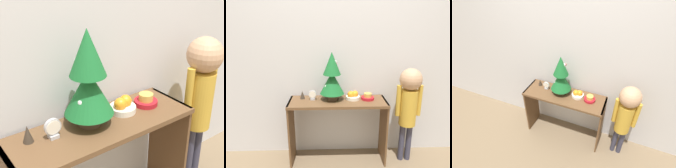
{
  "view_description": "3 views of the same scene",
  "coord_description": "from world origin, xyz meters",
  "views": [
    {
      "loc": [
        -0.84,
        -1.03,
        1.67
      ],
      "look_at": [
        0.06,
        0.18,
        0.98
      ],
      "focal_mm": 50.0,
      "sensor_mm": 36.0,
      "label": 1
    },
    {
      "loc": [
        -0.08,
        -2.1,
        1.62
      ],
      "look_at": [
        0.0,
        0.16,
        0.96
      ],
      "focal_mm": 35.0,
      "sensor_mm": 36.0,
      "label": 2
    },
    {
      "loc": [
        0.67,
        -1.46,
        2.25
      ],
      "look_at": [
        -0.02,
        0.23,
        0.91
      ],
      "focal_mm": 28.0,
      "sensor_mm": 36.0,
      "label": 3
    }
  ],
  "objects": [
    {
      "name": "back_wall",
      "position": [
        0.0,
        0.42,
        1.25
      ],
      "size": [
        7.0,
        0.05,
        2.5
      ],
      "primitive_type": "cube",
      "color": "silver",
      "rests_on": "ground_plane"
    },
    {
      "name": "console_table",
      "position": [
        0.0,
        0.19,
        0.57
      ],
      "size": [
        1.09,
        0.37,
        0.75
      ],
      "color": "brown",
      "rests_on": "ground_plane"
    },
    {
      "name": "mini_tree",
      "position": [
        -0.06,
        0.23,
        1.02
      ],
      "size": [
        0.27,
        0.27,
        0.54
      ],
      "color": "#4C3828",
      "rests_on": "console_table"
    },
    {
      "name": "fruit_bowl",
      "position": [
        0.17,
        0.23,
        0.79
      ],
      "size": [
        0.16,
        0.16,
        0.1
      ],
      "color": "silver",
      "rests_on": "console_table"
    },
    {
      "name": "singing_bowl",
      "position": [
        0.34,
        0.22,
        0.78
      ],
      "size": [
        0.15,
        0.15,
        0.07
      ],
      "color": "#AD1923",
      "rests_on": "console_table"
    },
    {
      "name": "desk_clock",
      "position": [
        -0.28,
        0.22,
        0.81
      ],
      "size": [
        0.09,
        0.04,
        0.11
      ],
      "color": "#B2B2B7",
      "rests_on": "console_table"
    },
    {
      "name": "figurine",
      "position": [
        -0.4,
        0.27,
        0.8
      ],
      "size": [
        0.06,
        0.06,
        0.09
      ],
      "color": "#382D23",
      "rests_on": "console_table"
    },
    {
      "name": "child_figure",
      "position": [
        0.8,
        0.16,
        0.76
      ],
      "size": [
        0.29,
        0.24,
        1.12
      ],
      "color": "#38384C",
      "rests_on": "ground_plane"
    }
  ]
}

